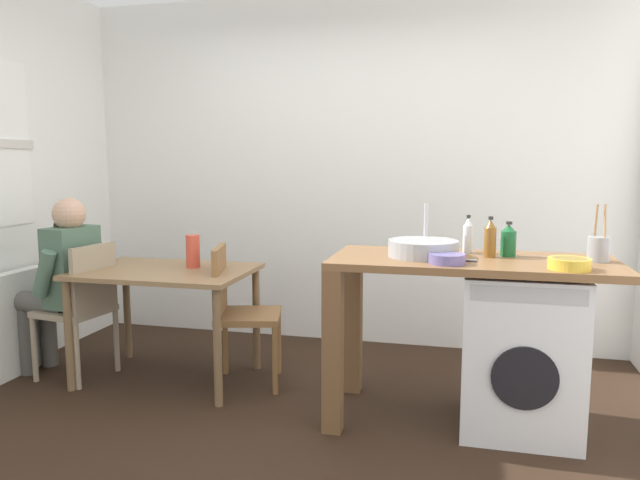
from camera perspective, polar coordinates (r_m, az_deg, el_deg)
name	(u,v)px	position (r m, az deg, el deg)	size (l,w,h in m)	color
ground_plane	(283,432)	(3.35, -3.60, -17.88)	(5.46, 5.46, 0.00)	black
wall_back	(348,172)	(4.72, 2.69, 6.54)	(4.60, 0.10, 2.70)	white
radiator	(1,328)	(4.46, -28.16, -7.43)	(0.10, 0.80, 0.70)	white
dining_table	(166,284)	(4.01, -14.53, -4.07)	(1.10, 0.76, 0.74)	olive
chair_person_seat	(83,303)	(4.24, -21.73, -5.64)	(0.45, 0.45, 0.90)	gray
chair_opposite	(237,307)	(3.87, -7.96, -6.39)	(0.49, 0.49, 0.90)	olive
seated_person	(63,277)	(4.32, -23.38, -3.27)	(0.53, 0.53, 1.20)	#595651
kitchen_counter	(432,285)	(3.33, 10.63, -4.29)	(1.50, 0.68, 0.92)	brown
washing_machine	(520,351)	(3.42, 18.56, -9.99)	(0.60, 0.61, 0.86)	silver
sink_basin	(423,248)	(3.29, 9.82, -0.79)	(0.38, 0.38, 0.09)	#9EA0A5
tap	(426,227)	(3.46, 10.08, 1.19)	(0.02, 0.02, 0.28)	#B2B2B7
bottle_tall_green	(468,236)	(3.47, 13.96, 0.40)	(0.06, 0.06, 0.22)	silver
bottle_squat_brown	(490,239)	(3.35, 15.95, 0.11)	(0.06, 0.06, 0.22)	brown
bottle_clear_small	(508,241)	(3.41, 17.57, -0.06)	(0.08, 0.08, 0.19)	#19592D
mixing_bowl	(447,258)	(3.09, 12.04, -1.71)	(0.19, 0.19, 0.05)	slate
utensil_crock	(599,248)	(3.40, 25.08, -0.73)	(0.11, 0.11, 0.30)	gray
colander	(569,263)	(3.11, 22.73, -2.05)	(0.20, 0.20, 0.06)	gold
vase	(193,251)	(4.00, -12.06, -1.06)	(0.09, 0.09, 0.22)	#D84C38
scissors	(463,260)	(3.19, 13.48, -1.90)	(0.15, 0.06, 0.01)	#B2B2B7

